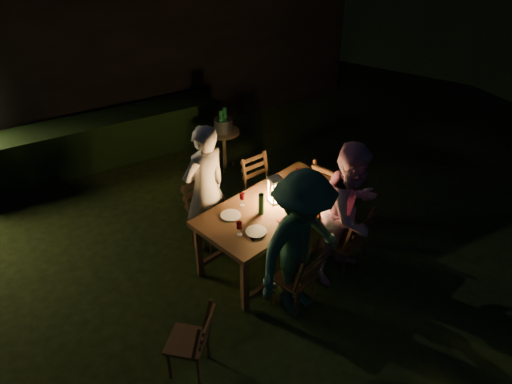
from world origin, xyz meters
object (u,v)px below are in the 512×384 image
person_house_side (205,189)px  bottle_bucket_a (222,124)px  side_table (224,136)px  chair_end (333,200)px  chair_far_left (210,227)px  chair_near_right (343,250)px  chair_near_left (295,287)px  person_opp_left (301,246)px  chair_far_right (263,198)px  bottle_table (261,204)px  lantern (275,191)px  bottle_bucket_b (225,121)px  dining_table (275,210)px  ice_bucket (223,125)px  chair_spare (190,351)px  person_opp_right (351,213)px

person_house_side → bottle_bucket_a: person_house_side is taller
side_table → chair_end: bearing=-70.2°
chair_far_left → person_house_side: bearing=-96.7°
chair_near_right → bottle_bucket_a: size_ratio=3.19×
chair_near_left → person_opp_left: person_opp_left is taller
chair_far_right → bottle_table: bearing=51.1°
lantern → side_table: lantern is taller
chair_near_right → side_table: 3.02m
bottle_table → bottle_bucket_a: (0.64, 2.40, -0.12)m
person_house_side → bottle_table: bearing=103.7°
side_table → bottle_bucket_a: bearing=-141.3°
chair_near_left → bottle_bucket_b: 3.40m
person_opp_left → chair_far_right: bearing=57.8°
chair_far_left → lantern: (0.67, -0.57, 0.69)m
dining_table → person_house_side: 0.95m
person_house_side → person_opp_left: person_opp_left is taller
lantern → side_table: bearing=79.8°
person_opp_left → bottle_bucket_b: person_opp_left is taller
lantern → side_table: (0.41, 2.31, -0.38)m
ice_bucket → bottle_bucket_a: bottle_bucket_a is taller
bottle_table → side_table: 2.56m
dining_table → chair_end: (1.19, 0.32, -0.44)m
chair_spare → bottle_bucket_a: 4.03m
chair_end → person_opp_right: size_ratio=0.57×
chair_far_left → person_opp_left: bearing=85.3°
chair_far_right → chair_near_right: bearing=93.5°
person_opp_left → ice_bucket: bearing=63.4°
person_opp_right → lantern: bearing=114.7°
person_house_side → bottle_table: size_ratio=6.44×
lantern → bottle_bucket_a: (0.36, 2.27, -0.13)m
person_house_side → side_table: person_house_side is taller
chair_near_left → chair_far_left: size_ratio=0.90×
chair_near_right → person_opp_left: (-0.86, -0.28, 0.62)m
person_opp_left → side_table: 3.36m
chair_near_right → lantern: size_ratio=2.91×
chair_spare → ice_bucket: 4.09m
chair_near_left → chair_end: 1.84m
chair_end → bottle_table: bearing=-96.8°
bottle_table → bottle_bucket_b: size_ratio=0.88×
dining_table → ice_bucket: (0.45, 2.37, 0.06)m
chair_near_left → lantern: bearing=53.9°
lantern → bottle_bucket_a: bearing=80.9°
chair_end → person_opp_left: bearing=-70.8°
person_opp_left → lantern: 1.01m
chair_end → chair_near_right: bearing=-52.1°
bottle_table → chair_end: bearing=14.9°
chair_near_right → chair_far_right: 1.54m
chair_spare → person_opp_left: 1.60m
chair_near_left → bottle_table: 1.06m
chair_near_left → person_opp_left: 0.66m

